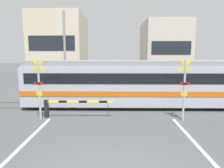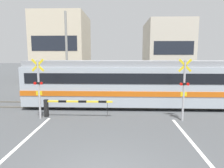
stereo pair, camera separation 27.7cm
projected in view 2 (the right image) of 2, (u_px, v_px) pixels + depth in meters
rail_track_near at (112, 108)px, 12.81m from camera, size 50.00×0.10×0.08m
rail_track_far at (113, 103)px, 14.23m from camera, size 50.00×0.10×0.08m
commuter_train at (149, 82)px, 13.20m from camera, size 16.22×2.75×3.05m
crossing_barrier_near at (64, 105)px, 11.00m from camera, size 3.79×0.20×0.98m
crossing_barrier_far at (145, 88)px, 16.51m from camera, size 3.79×0.20×0.98m
crossing_signal_left at (39, 86)px, 10.52m from camera, size 0.68×0.15×3.23m
crossing_signal_right at (184, 87)px, 10.24m from camera, size 0.68×0.15×3.23m
building_left_of_street at (63, 48)px, 26.91m from camera, size 6.40×7.52×8.67m
building_right_of_street at (166, 52)px, 26.46m from camera, size 5.40×7.52×7.68m
utility_pole_streetside at (67, 52)px, 18.82m from camera, size 0.22×0.22×7.43m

